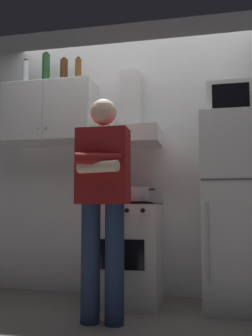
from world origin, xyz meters
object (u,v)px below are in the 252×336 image
range_hood (129,125)px  bottle_rum_dark (64,72)px  stove_oven (126,252)px  cooking_pot (138,194)px  microwave (234,101)px  bottle_vodka_clear (26,74)px  bottle_beer_brown (78,70)px  refrigerator (237,210)px  person_standing (103,197)px  bottle_wine_green (46,70)px  upper_cabinet (50,114)px

range_hood → bottle_rum_dark: 0.89m
stove_oven → cooking_pot: size_ratio=3.05×
microwave → bottle_rum_dark: 1.69m
bottle_rum_dark → bottle_vodka_clear: 0.41m
bottle_vodka_clear → bottle_beer_brown: bearing=-2.3°
refrigerator → cooking_pot: 0.84m
microwave → cooking_pot: bearing=-170.4°
stove_oven → refrigerator: (0.95, 0.00, 0.37)m
person_standing → cooking_pot: 0.52m
bottle_rum_dark → refrigerator: bearing=-5.4°
stove_oven → bottle_wine_green: (-0.87, 0.15, 1.78)m
stove_oven → bottle_beer_brown: 1.81m
refrigerator → person_standing: person_standing is taller
stove_oven → microwave: microwave is taller
person_standing → bottle_rum_dark: size_ratio=6.02×
cooking_pot → bottle_rum_dark: size_ratio=1.05×
range_hood → person_standing: range_hood is taller
bottle_wine_green → stove_oven: bearing=-9.8°
bottle_rum_dark → bottle_vodka_clear: size_ratio=0.96×
cooking_pot → bottle_beer_brown: bearing=160.1°
person_standing → bottle_wine_green: size_ratio=4.72×
range_hood → bottle_rum_dark: (-0.67, 0.03, 0.58)m
refrigerator → bottle_vodka_clear: bearing=176.2°
upper_cabinet → bottle_rum_dark: size_ratio=3.30×
bottle_vodka_clear → bottle_wine_green: 0.22m
microwave → bottle_wine_green: 1.88m
bottle_rum_dark → bottle_beer_brown: (0.17, -0.04, -0.01)m
upper_cabinet → cooking_pot: (0.93, -0.24, -0.82)m
person_standing → stove_oven: bearing=85.3°
microwave → cooking_pot: (-0.82, -0.14, -0.81)m
microwave → bottle_vodka_clear: size_ratio=1.68×
range_hood → bottle_beer_brown: bearing=-178.4°
cooking_pot → upper_cabinet: bearing=165.3°
refrigerator → bottle_beer_brown: 2.00m
stove_oven → range_hood: 1.17m
upper_cabinet → bottle_vodka_clear: size_ratio=3.16×
upper_cabinet → cooking_pot: bearing=-14.7°
upper_cabinet → microwave: bearing=-3.5°
bottle_vodka_clear → bottle_wine_green: bearing=4.0°
person_standing → bottle_beer_brown: 1.53m
bottle_vodka_clear → bottle_beer_brown: size_ratio=1.14×
bottle_rum_dark → bottle_beer_brown: bottle_rum_dark is taller
cooking_pot → bottle_wine_green: size_ratio=0.82×
cooking_pot → bottle_vodka_clear: bottle_vodka_clear is taller
bottle_vodka_clear → refrigerator: bearing=-3.8°
bottle_wine_green → microwave: bearing=-4.1°
stove_oven → refrigerator: 1.02m
bottle_beer_brown → cooking_pot: bearing=-19.9°
bottle_rum_dark → stove_oven: bearing=-12.8°
stove_oven → refrigerator: refrigerator is taller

